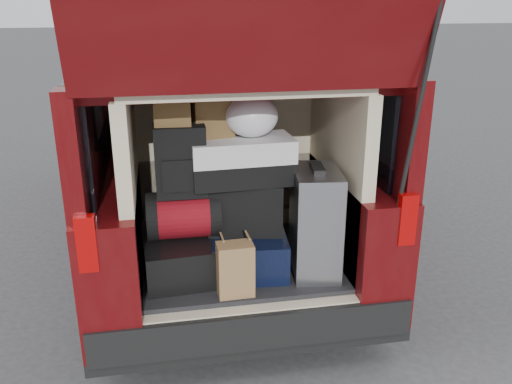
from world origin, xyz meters
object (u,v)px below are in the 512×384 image
navy_hardshell (248,249)px  red_duffel (184,215)px  twotone_duffel (241,160)px  black_hardshell (179,254)px  silver_roller (315,222)px  kraft_bag (235,269)px  backpack (180,161)px  black_soft_case (246,206)px

navy_hardshell → red_duffel: red_duffel is taller
navy_hardshell → twotone_duffel: twotone_duffel is taller
black_hardshell → silver_roller: bearing=-13.3°
silver_roller → red_duffel: bearing=178.6°
twotone_duffel → navy_hardshell: bearing=-22.7°
kraft_bag → red_duffel: red_duffel is taller
kraft_bag → backpack: bearing=130.5°
kraft_bag → red_duffel: bearing=126.9°
black_soft_case → twotone_duffel: bearing=-148.0°
silver_roller → red_duffel: silver_roller is taller
kraft_bag → twotone_duffel: 0.65m
silver_roller → red_duffel: (-0.80, 0.13, 0.06)m
backpack → red_duffel: bearing=83.9°
black_hardshell → kraft_bag: size_ratio=1.90×
black_hardshell → backpack: bearing=-56.9°
navy_hardshell → kraft_bag: bearing=-106.3°
navy_hardshell → backpack: size_ratio=1.34×
silver_roller → black_soft_case: bearing=168.3°
red_duffel → twotone_duffel: (0.36, 0.01, 0.32)m
black_soft_case → red_duffel: bearing=-166.7°
kraft_bag → backpack: backpack is taller
red_duffel → silver_roller: bearing=-8.2°
kraft_bag → black_soft_case: size_ratio=0.71×
black_hardshell → twotone_duffel: size_ratio=0.99×
navy_hardshell → twotone_duffel: 0.59m
black_hardshell → kraft_bag: kraft_bag is taller
navy_hardshell → backpack: (-0.40, -0.03, 0.62)m
silver_roller → backpack: 0.91m
black_hardshell → kraft_bag: (0.30, -0.34, 0.04)m
navy_hardshell → black_soft_case: 0.29m
black_hardshell → black_soft_case: bearing=-2.9°
navy_hardshell → kraft_bag: size_ratio=1.75×
silver_roller → black_soft_case: size_ratio=1.46×
black_soft_case → twotone_duffel: size_ratio=0.74×
red_duffel → backpack: (-0.00, -0.04, 0.35)m
kraft_bag → backpack: (-0.27, 0.30, 0.58)m
silver_roller → kraft_bag: 0.60m
kraft_bag → red_duffel: (-0.27, 0.33, 0.23)m
black_soft_case → backpack: size_ratio=1.08×
twotone_duffel → silver_roller: bearing=-19.6°
red_duffel → black_soft_case: size_ratio=0.97×
black_soft_case → backpack: 0.52m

